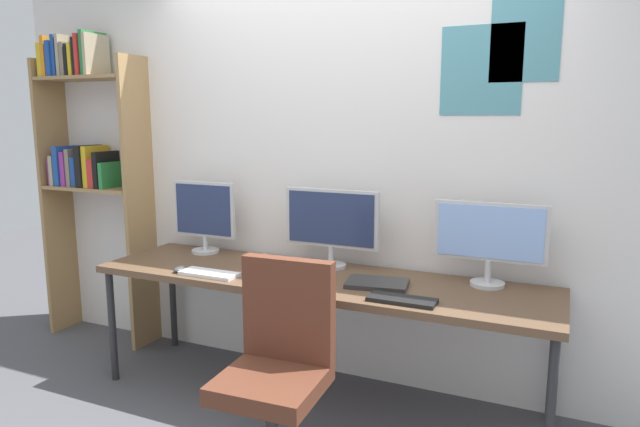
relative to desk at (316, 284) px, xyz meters
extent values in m
cube|color=silver|center=(0.00, 0.42, 0.61)|extent=(5.01, 0.10, 2.60)
cube|color=teal|center=(0.79, 0.37, 1.17)|extent=(0.42, 0.01, 0.47)
cube|color=teal|center=(1.00, 0.37, 1.32)|extent=(0.34, 0.01, 0.42)
cube|color=brown|center=(0.00, 0.00, 0.03)|extent=(2.61, 0.68, 0.04)
cylinder|color=#262628|center=(-1.25, -0.29, -0.34)|extent=(0.04, 0.04, 0.70)
cylinder|color=#262628|center=(1.25, -0.29, -0.34)|extent=(0.04, 0.04, 0.70)
cylinder|color=#262628|center=(-1.25, 0.29, -0.34)|extent=(0.04, 0.04, 0.70)
cylinder|color=#262628|center=(1.25, 0.29, -0.34)|extent=(0.04, 0.04, 0.70)
cube|color=#9E7A4C|center=(-2.25, 0.23, 0.32)|extent=(0.03, 0.28, 2.03)
cube|color=#9E7A4C|center=(-1.45, 0.23, 0.32)|extent=(0.03, 0.28, 2.03)
cube|color=#9E7A4C|center=(-1.85, 0.23, 0.42)|extent=(0.76, 0.28, 0.02)
cube|color=#9E7A4C|center=(-1.85, 0.23, 1.19)|extent=(0.76, 0.28, 0.02)
cube|color=#8C338C|center=(-2.19, 0.24, 0.53)|extent=(0.03, 0.22, 0.19)
cube|color=tan|center=(-2.16, 0.22, 0.54)|extent=(0.03, 0.22, 0.22)
cube|color=#1E4799|center=(-2.11, 0.22, 0.58)|extent=(0.05, 0.22, 0.28)
cube|color=#8C338C|center=(-2.05, 0.23, 0.56)|extent=(0.04, 0.22, 0.25)
cube|color=gray|center=(-2.01, 0.24, 0.57)|extent=(0.04, 0.22, 0.27)
cube|color=#1E4799|center=(-1.95, 0.24, 0.54)|extent=(0.05, 0.22, 0.21)
cube|color=black|center=(-1.89, 0.22, 0.58)|extent=(0.05, 0.22, 0.29)
cube|color=gold|center=(-1.84, 0.23, 0.58)|extent=(0.04, 0.22, 0.29)
cube|color=red|center=(-1.79, 0.23, 0.54)|extent=(0.05, 0.22, 0.20)
cube|color=black|center=(-1.73, 0.22, 0.56)|extent=(0.04, 0.22, 0.25)
cube|color=#287F3D|center=(-1.69, 0.22, 0.53)|extent=(0.03, 0.22, 0.18)
cube|color=gold|center=(-2.18, 0.22, 1.32)|extent=(0.04, 0.22, 0.23)
cube|color=orange|center=(-2.14, 0.22, 1.35)|extent=(0.03, 0.22, 0.28)
cube|color=#1E4799|center=(-2.09, 0.22, 1.33)|extent=(0.04, 0.22, 0.24)
cube|color=#1E4799|center=(-2.06, 0.23, 1.35)|extent=(0.03, 0.22, 0.28)
cube|color=tan|center=(-2.02, 0.24, 1.35)|extent=(0.03, 0.22, 0.28)
cube|color=gray|center=(-1.98, 0.24, 1.32)|extent=(0.03, 0.22, 0.23)
cube|color=black|center=(-1.94, 0.24, 1.31)|extent=(0.02, 0.22, 0.21)
cube|color=gold|center=(-1.91, 0.24, 1.32)|extent=(0.03, 0.22, 0.22)
cube|color=black|center=(-1.87, 0.24, 1.33)|extent=(0.02, 0.22, 0.25)
cube|color=red|center=(-1.83, 0.23, 1.34)|extent=(0.03, 0.22, 0.28)
cube|color=#287F3D|center=(-1.79, 0.24, 1.36)|extent=(0.03, 0.22, 0.30)
cube|color=tan|center=(-1.76, 0.22, 1.35)|extent=(0.03, 0.22, 0.28)
cube|color=#592D1E|center=(0.13, -0.76, -0.22)|extent=(0.46, 0.46, 0.08)
cube|color=#592D1E|center=(0.12, -0.57, 0.06)|extent=(0.44, 0.09, 0.48)
cylinder|color=silver|center=(-0.90, 0.21, 0.06)|extent=(0.18, 0.18, 0.02)
cylinder|color=silver|center=(-0.90, 0.21, 0.11)|extent=(0.03, 0.03, 0.09)
cube|color=silver|center=(-0.90, 0.21, 0.33)|extent=(0.45, 0.03, 0.36)
cube|color=navy|center=(-0.90, 0.20, 0.33)|extent=(0.42, 0.01, 0.32)
cylinder|color=silver|center=(0.00, 0.21, 0.06)|extent=(0.18, 0.18, 0.02)
cylinder|color=silver|center=(0.00, 0.21, 0.12)|extent=(0.03, 0.03, 0.11)
cube|color=silver|center=(0.00, 0.21, 0.34)|extent=(0.58, 0.03, 0.34)
cube|color=navy|center=(0.00, 0.20, 0.34)|extent=(0.54, 0.01, 0.31)
cylinder|color=silver|center=(0.90, 0.21, 0.06)|extent=(0.18, 0.18, 0.02)
cylinder|color=silver|center=(0.90, 0.21, 0.13)|extent=(0.03, 0.03, 0.12)
cube|color=silver|center=(0.90, 0.21, 0.34)|extent=(0.58, 0.03, 0.31)
cube|color=#8CB2F2|center=(0.90, 0.20, 0.34)|extent=(0.53, 0.01, 0.28)
cube|color=silver|center=(-0.56, -0.23, 0.06)|extent=(0.34, 0.13, 0.02)
cube|color=black|center=(0.56, -0.23, 0.06)|extent=(0.33, 0.13, 0.02)
ellipsoid|color=#38383D|center=(-0.76, -0.24, 0.06)|extent=(0.06, 0.10, 0.03)
cube|color=#2D2D2D|center=(0.37, -0.03, 0.06)|extent=(0.35, 0.27, 0.02)
cylinder|color=orange|center=(-0.34, -0.01, 0.09)|extent=(0.08, 0.08, 0.09)
torus|color=orange|center=(-0.30, -0.01, 0.09)|extent=(0.06, 0.01, 0.06)
camera|label=1|loc=(1.25, -2.75, 0.93)|focal=31.36mm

